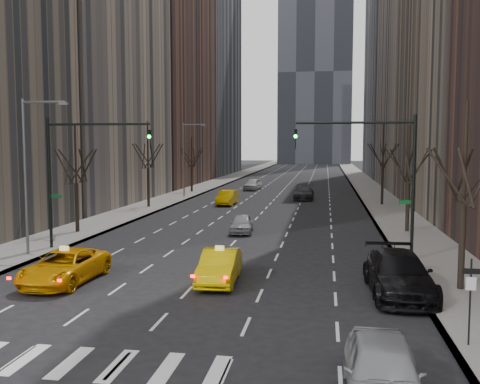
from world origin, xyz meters
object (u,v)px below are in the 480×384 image
at_px(taxi_suv, 65,267).
at_px(taxi_sedan, 220,266).
at_px(silver_sedan_ahead, 242,224).
at_px(parked_suv_black, 398,274).
at_px(parked_sedan_silver, 382,372).

distance_m(taxi_suv, taxi_sedan, 7.34).
height_order(taxi_suv, taxi_sedan, taxi_sedan).
distance_m(taxi_sedan, silver_sedan_ahead, 14.43).
distance_m(taxi_sedan, parked_suv_black, 8.13).
bearing_deg(taxi_sedan, silver_sedan_ahead, 92.23).
bearing_deg(parked_sedan_silver, taxi_sedan, 121.45).
relative_size(taxi_suv, taxi_sedan, 1.18).
relative_size(taxi_suv, parked_suv_black, 0.87).
xyz_separation_m(taxi_suv, taxi_sedan, (7.25, 1.19, 0.01)).
bearing_deg(taxi_suv, taxi_sedan, 10.95).
bearing_deg(silver_sedan_ahead, taxi_sedan, -89.69).
xyz_separation_m(taxi_sedan, parked_sedan_silver, (6.39, -10.98, 0.05)).
relative_size(parked_suv_black, parked_sedan_silver, 1.31).
height_order(taxi_suv, silver_sedan_ahead, taxi_suv).
relative_size(silver_sedan_ahead, parked_sedan_silver, 0.82).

